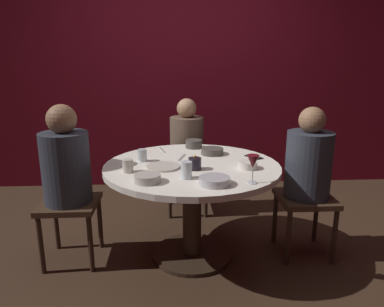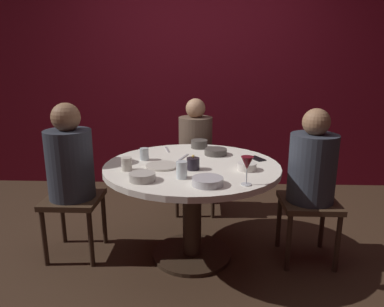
% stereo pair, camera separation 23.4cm
% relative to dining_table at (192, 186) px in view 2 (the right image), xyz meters
% --- Properties ---
extents(ground_plane, '(8.00, 8.00, 0.00)m').
position_rel_dining_table_xyz_m(ground_plane, '(0.00, 0.00, -0.57)').
color(ground_plane, '#382619').
extents(back_wall, '(6.00, 0.10, 2.60)m').
position_rel_dining_table_xyz_m(back_wall, '(0.00, 1.71, 0.73)').
color(back_wall, maroon).
rests_on(back_wall, ground).
extents(dining_table, '(1.26, 1.26, 0.73)m').
position_rel_dining_table_xyz_m(dining_table, '(0.00, 0.00, 0.00)').
color(dining_table, silver).
rests_on(dining_table, ground).
extents(seated_diner_left, '(0.40, 0.40, 1.17)m').
position_rel_dining_table_xyz_m(seated_diner_left, '(-0.89, 0.00, 0.15)').
color(seated_diner_left, '#3F2D1E').
rests_on(seated_diner_left, ground).
extents(seated_diner_back, '(0.40, 0.40, 1.11)m').
position_rel_dining_table_xyz_m(seated_diner_back, '(0.00, 0.86, 0.12)').
color(seated_diner_back, '#3F2D1E').
rests_on(seated_diner_back, ground).
extents(seated_diner_right, '(0.40, 0.40, 1.14)m').
position_rel_dining_table_xyz_m(seated_diner_right, '(0.86, 0.00, 0.14)').
color(seated_diner_right, '#3F2D1E').
rests_on(seated_diner_right, ground).
extents(candle_holder, '(0.09, 0.09, 0.10)m').
position_rel_dining_table_xyz_m(candle_holder, '(0.01, -0.13, 0.20)').
color(candle_holder, black).
rests_on(candle_holder, dining_table).
extents(wine_glass, '(0.08, 0.08, 0.18)m').
position_rel_dining_table_xyz_m(wine_glass, '(0.34, -0.42, 0.29)').
color(wine_glass, silver).
rests_on(wine_glass, dining_table).
extents(dinner_plate, '(0.23, 0.23, 0.01)m').
position_rel_dining_table_xyz_m(dinner_plate, '(-0.21, -0.07, 0.17)').
color(dinner_plate, beige).
rests_on(dinner_plate, dining_table).
extents(cell_phone, '(0.13, 0.16, 0.01)m').
position_rel_dining_table_xyz_m(cell_phone, '(0.49, 0.16, 0.17)').
color(cell_phone, black).
rests_on(cell_phone, dining_table).
extents(bowl_serving_large, '(0.19, 0.19, 0.05)m').
position_rel_dining_table_xyz_m(bowl_serving_large, '(0.11, -0.43, 0.19)').
color(bowl_serving_large, '#B7B7BC').
rests_on(bowl_serving_large, dining_table).
extents(bowl_salad_center, '(0.16, 0.16, 0.05)m').
position_rel_dining_table_xyz_m(bowl_salad_center, '(-0.29, -0.37, 0.19)').
color(bowl_salad_center, '#B2ADA3').
rests_on(bowl_salad_center, dining_table).
extents(bowl_small_white, '(0.13, 0.13, 0.05)m').
position_rel_dining_table_xyz_m(bowl_small_white, '(0.38, -0.12, 0.19)').
color(bowl_small_white, silver).
rests_on(bowl_small_white, dining_table).
extents(bowl_sauce_side, '(0.18, 0.18, 0.05)m').
position_rel_dining_table_xyz_m(bowl_sauce_side, '(0.18, 0.27, 0.19)').
color(bowl_sauce_side, '#4C4742').
rests_on(bowl_sauce_side, dining_table).
extents(bowl_rice_portion, '(0.14, 0.14, 0.07)m').
position_rel_dining_table_xyz_m(bowl_rice_portion, '(0.04, 0.49, 0.20)').
color(bowl_rice_portion, '#4C4742').
rests_on(bowl_rice_portion, dining_table).
extents(cup_near_candle, '(0.07, 0.07, 0.11)m').
position_rel_dining_table_xyz_m(cup_near_candle, '(-0.05, -0.31, 0.22)').
color(cup_near_candle, silver).
rests_on(cup_near_candle, dining_table).
extents(cup_by_left_diner, '(0.07, 0.07, 0.09)m').
position_rel_dining_table_xyz_m(cup_by_left_diner, '(-0.36, 0.10, 0.21)').
color(cup_by_left_diner, silver).
rests_on(cup_by_left_diner, dining_table).
extents(cup_by_right_diner, '(0.07, 0.07, 0.09)m').
position_rel_dining_table_xyz_m(cup_by_right_diner, '(-0.44, -0.16, 0.21)').
color(cup_by_right_diner, beige).
rests_on(cup_by_right_diner, dining_table).
extents(fork_near_plate, '(0.07, 0.18, 0.01)m').
position_rel_dining_table_xyz_m(fork_near_plate, '(-0.07, 0.18, 0.17)').
color(fork_near_plate, '#B7B7BC').
rests_on(fork_near_plate, dining_table).
extents(knife_near_plate, '(0.06, 0.18, 0.01)m').
position_rel_dining_table_xyz_m(knife_near_plate, '(-0.22, 0.42, 0.17)').
color(knife_near_plate, '#B7B7BC').
rests_on(knife_near_plate, dining_table).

